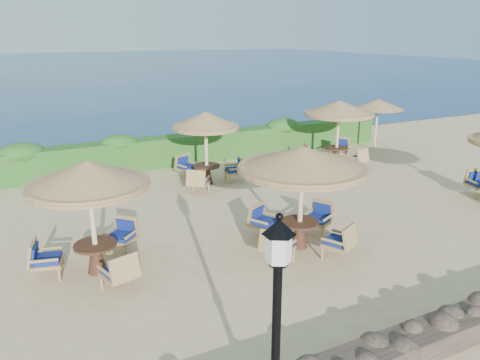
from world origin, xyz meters
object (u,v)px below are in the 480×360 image
at_px(cafe_set_0, 90,195).
at_px(cafe_set_1, 302,176).
at_px(extra_parasol, 378,104).
at_px(lamp_post, 276,354).
at_px(cafe_set_3, 206,136).
at_px(cafe_set_4, 339,118).

xyz_separation_m(cafe_set_0, cafe_set_1, (4.88, -0.99, 0.04)).
height_order(extra_parasol, cafe_set_0, cafe_set_0).
distance_m(cafe_set_0, cafe_set_1, 4.98).
height_order(lamp_post, cafe_set_0, lamp_post).
distance_m(lamp_post, cafe_set_0, 6.13).
bearing_deg(cafe_set_0, cafe_set_1, -11.46).
distance_m(cafe_set_3, cafe_set_4, 5.91).
height_order(cafe_set_0, cafe_set_1, same).
relative_size(cafe_set_0, cafe_set_1, 0.87).
height_order(cafe_set_1, cafe_set_3, same).
height_order(cafe_set_3, cafe_set_4, same).
relative_size(lamp_post, cafe_set_0, 1.19).
bearing_deg(cafe_set_4, cafe_set_0, -155.01).
relative_size(lamp_post, extra_parasol, 1.38).
bearing_deg(cafe_set_0, lamp_post, -79.54).
bearing_deg(cafe_set_1, cafe_set_0, 168.54).
xyz_separation_m(lamp_post, cafe_set_4, (9.62, 11.02, 0.37)).
xyz_separation_m(extra_parasol, cafe_set_1, (-8.83, -6.97, -0.25)).
distance_m(extra_parasol, cafe_set_4, 3.15).
xyz_separation_m(extra_parasol, cafe_set_4, (-2.98, -0.98, -0.25)).
distance_m(extra_parasol, cafe_set_1, 11.25).
distance_m(cafe_set_1, cafe_set_3, 5.92).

